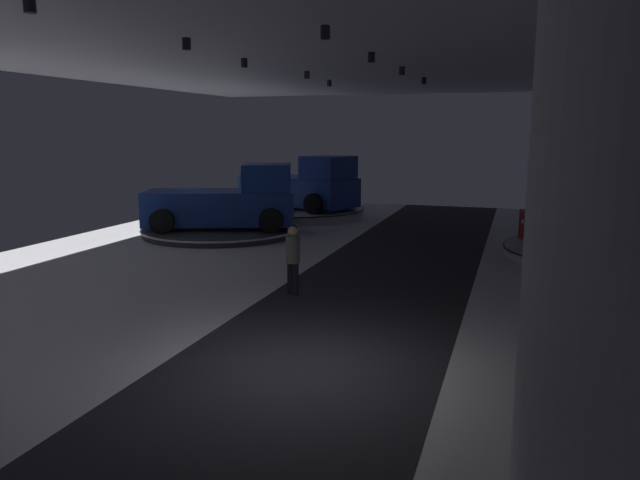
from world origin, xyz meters
TOP-DOWN VIEW (x-y plane):
  - ground at (0.00, 0.00)m, footprint 24.00×44.00m
  - column_right at (3.88, -3.15)m, footprint 1.43×1.43m
  - display_platform_far_left at (-7.08, 11.04)m, footprint 5.68×5.68m
  - pickup_truck_far_left at (-6.78, 11.16)m, footprint 5.70×4.07m
  - display_platform_deep_left at (-6.08, 16.43)m, footprint 5.87×5.87m
  - pickup_truck_deep_left at (-5.78, 16.32)m, footprint 5.70×4.06m
  - display_platform_far_right at (5.46, 10.77)m, footprint 5.43×5.43m
  - display_car_far_right at (5.49, 10.78)m, footprint 4.53×3.11m
  - display_platform_deep_right at (7.08, 17.21)m, footprint 4.71×4.71m
  - display_car_deep_right at (7.06, 17.24)m, footprint 3.69×4.54m
  - visitor_walking_near at (-1.67, 4.11)m, footprint 0.32×0.32m

SIDE VIEW (x-z plane):
  - ground at x=0.00m, z-range -0.05..0.00m
  - display_platform_deep_right at x=7.08m, z-range 0.02..0.24m
  - display_platform_far_left at x=-7.08m, z-range 0.02..0.25m
  - display_platform_far_right at x=5.46m, z-range 0.02..0.29m
  - display_platform_deep_left at x=-6.08m, z-range 0.02..0.39m
  - visitor_walking_near at x=-1.67m, z-range 0.11..1.70m
  - display_car_deep_right at x=7.06m, z-range 0.14..1.84m
  - display_car_far_right at x=5.49m, z-range 0.18..1.89m
  - pickup_truck_far_left at x=-6.78m, z-range 0.02..2.32m
  - pickup_truck_deep_left at x=-5.78m, z-range 0.15..2.45m
  - column_right at x=3.88m, z-range 0.00..5.50m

